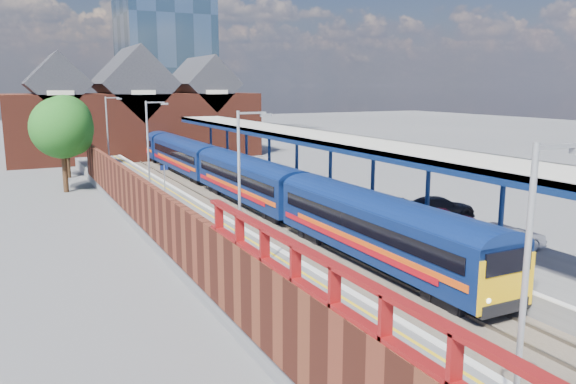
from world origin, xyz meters
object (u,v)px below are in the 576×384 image
train (214,164)px  lamp_post_c (150,147)px  lamp_post_b (242,186)px  parked_car_dark (439,207)px  parked_car_red (442,219)px  lamp_post_d (109,130)px  platform_sign (164,176)px  parked_car_blue (399,207)px  parked_car_silver (505,238)px  lamp_post_a (528,304)px

train → lamp_post_c: 13.18m
lamp_post_b → parked_car_dark: size_ratio=1.53×
lamp_post_c → parked_car_red: size_ratio=1.77×
lamp_post_d → parked_car_dark: bearing=-61.2°
platform_sign → lamp_post_d: bearing=95.6°
parked_car_blue → parked_car_silver: bearing=-160.6°
parked_car_red → parked_car_blue: bearing=25.1°
lamp_post_b → platform_sign: bearing=85.7°
lamp_post_a → parked_car_blue: lamp_post_a is taller
lamp_post_c → lamp_post_d: (0.00, 16.00, 0.00)m
train → lamp_post_b: lamp_post_b is taller
lamp_post_b → lamp_post_c: size_ratio=1.00×
train → parked_car_red: bearing=-77.8°
train → platform_sign: (-6.49, -8.18, 0.57)m
lamp_post_a → parked_car_red: (12.96, 16.58, -3.32)m
lamp_post_a → platform_sign: bearing=87.6°
lamp_post_d → parked_car_dark: (14.86, -27.05, -3.33)m
platform_sign → parked_car_dark: size_ratio=0.55×
train → lamp_post_b: (-7.86, -26.18, 2.87)m
lamp_post_c → parked_car_red: bearing=-46.0°
lamp_post_c → parked_car_blue: size_ratio=1.58×
platform_sign → parked_car_blue: (11.48, -11.73, -1.08)m
lamp_post_b → parked_car_blue: 14.69m
lamp_post_c → train: bearing=52.4°
lamp_post_b → lamp_post_c: (0.00, 16.00, 0.00)m
lamp_post_a → lamp_post_b: bearing=90.0°
lamp_post_b → parked_car_red: size_ratio=1.77×
lamp_post_b → parked_car_dark: lamp_post_b is taller
train → parked_car_blue: (4.99, -19.92, -0.51)m
platform_sign → lamp_post_c: bearing=-124.3°
parked_car_red → parked_car_silver: (-0.09, -4.56, 0.00)m
lamp_post_a → parked_car_blue: size_ratio=1.58×
parked_car_red → parked_car_blue: 3.68m
platform_sign → parked_car_red: 19.32m
parked_car_silver → parked_car_blue: bearing=2.7°
lamp_post_b → parked_car_blue: bearing=26.0°
parked_car_dark → parked_car_blue: size_ratio=1.04×
parked_car_blue → platform_sign: bearing=63.7°
lamp_post_c → parked_car_blue: 16.47m
parked_car_red → parked_car_blue: size_ratio=0.90×
train → lamp_post_a: size_ratio=9.42×
train → parked_car_blue: size_ratio=14.92×
lamp_post_d → platform_sign: lamp_post_d is taller
lamp_post_d → parked_car_red: (12.96, -29.42, -3.32)m
lamp_post_b → lamp_post_d: 32.00m
lamp_post_c → lamp_post_d: same height
parked_car_red → lamp_post_b: bearing=124.6°
lamp_post_d → parked_car_red: lamp_post_d is taller
lamp_post_a → parked_car_red: size_ratio=1.77×
parked_car_dark → parked_car_blue: parked_car_dark is taller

